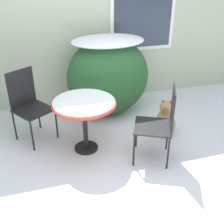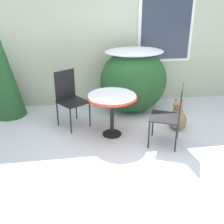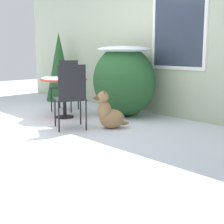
{
  "view_description": "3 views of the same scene",
  "coord_description": "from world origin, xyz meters",
  "px_view_note": "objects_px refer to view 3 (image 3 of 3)",
  "views": [
    {
      "loc": [
        -0.89,
        -2.5,
        2.3
      ],
      "look_at": [
        0.0,
        0.6,
        0.55
      ],
      "focal_mm": 45.0,
      "sensor_mm": 36.0,
      "label": 1
    },
    {
      "loc": [
        -1.01,
        -3.59,
        2.34
      ],
      "look_at": [
        -0.35,
        0.66,
        0.43
      ],
      "focal_mm": 45.0,
      "sensor_mm": 36.0,
      "label": 2
    },
    {
      "loc": [
        4.8,
        -2.79,
        1.23
      ],
      "look_at": [
        0.85,
        0.73,
        0.26
      ],
      "focal_mm": 55.0,
      "sensor_mm": 36.0,
      "label": 3
    }
  ],
  "objects_px": {
    "patio_chair_near_table": "(66,83)",
    "patio_chair_far_side": "(71,94)",
    "patio_table": "(64,83)",
    "dog": "(109,114)"
  },
  "relations": [
    {
      "from": "patio_chair_near_table",
      "to": "patio_chair_far_side",
      "type": "height_order",
      "value": "same"
    },
    {
      "from": "patio_table",
      "to": "patio_chair_far_side",
      "type": "distance_m",
      "value": 0.98
    },
    {
      "from": "patio_chair_near_table",
      "to": "dog",
      "type": "xyz_separation_m",
      "value": [
        1.87,
        -0.48,
        -0.33
      ]
    },
    {
      "from": "patio_table",
      "to": "patio_chair_near_table",
      "type": "relative_size",
      "value": 0.82
    },
    {
      "from": "patio_chair_far_side",
      "to": "dog",
      "type": "height_order",
      "value": "patio_chair_far_side"
    },
    {
      "from": "patio_chair_far_side",
      "to": "dog",
      "type": "distance_m",
      "value": 0.67
    },
    {
      "from": "dog",
      "to": "patio_chair_near_table",
      "type": "bearing_deg",
      "value": -164.86
    },
    {
      "from": "patio_table",
      "to": "patio_chair_near_table",
      "type": "height_order",
      "value": "patio_chair_near_table"
    },
    {
      "from": "patio_chair_near_table",
      "to": "dog",
      "type": "bearing_deg",
      "value": -48.23
    },
    {
      "from": "patio_chair_far_side",
      "to": "dog",
      "type": "bearing_deg",
      "value": 171.34
    }
  ]
}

